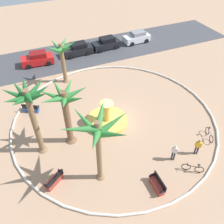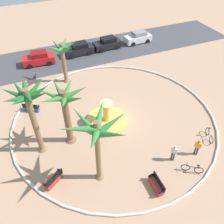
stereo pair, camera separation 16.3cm
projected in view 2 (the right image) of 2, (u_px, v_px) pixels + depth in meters
The scene contains 19 objects.
ground_plane at pixel (114, 119), 22.99m from camera, with size 80.00×80.00×0.00m, color tan.
plaza_curb at pixel (114, 118), 22.93m from camera, with size 19.46×19.46×0.20m, color silver.
street_asphalt at pixel (74, 55), 32.74m from camera, with size 48.00×8.00×0.03m, color #424247.
fountain at pixel (107, 120), 22.36m from camera, with size 3.85×3.85×2.39m.
palm_tree_near_fountain at pixel (65, 105), 18.27m from camera, with size 3.88×3.87×5.60m.
palm_tree_by_curb at pixel (63, 53), 25.48m from camera, with size 3.43×3.27×4.99m.
palm_tree_mid_plaza at pixel (29, 103), 16.71m from camera, with size 3.45×3.66×6.58m.
palm_tree_far_side at pixel (97, 134), 14.96m from camera, with size 4.58×4.27×6.12m.
bench_east at pixel (156, 185), 17.14m from camera, with size 0.53×1.61×1.00m.
bench_west at pixel (31, 108), 23.61m from camera, with size 1.63×1.25×1.00m.
bench_north at pixel (54, 180), 17.46m from camera, with size 1.61×1.31×1.00m.
bicycle_red_frame at pixel (192, 169), 18.17m from camera, with size 1.39×1.11×0.94m.
bicycle_by_lamppost at pixel (209, 135), 20.81m from camera, with size 0.71×1.63×0.94m.
person_cyclist_helmet at pixel (174, 152), 18.67m from camera, with size 0.34×0.48×1.69m.
person_cyclist_photo at pixel (198, 147), 19.13m from camera, with size 0.37×0.43×1.64m.
parked_car_leftmost at pixel (39, 59), 30.37m from camera, with size 4.12×2.16×1.67m.
parked_car_second at pixel (79, 49), 32.33m from camera, with size 4.05×2.02×1.67m.
parked_car_third at pixel (107, 44), 33.65m from camera, with size 4.09×2.09×1.67m.
parked_car_rightmost at pixel (138, 37), 35.17m from camera, with size 4.08×2.07×1.67m.
Camera 2 is at (-6.74, -15.40, 15.71)m, focal length 37.72 mm.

